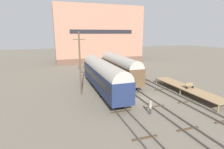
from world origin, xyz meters
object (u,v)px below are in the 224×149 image
(person_worker, at_px, (150,106))
(train_car_brown, at_px, (119,67))
(utility_pole, at_px, (80,63))
(train_car_navy, at_px, (103,74))
(bench, at_px, (190,85))

(person_worker, bearing_deg, train_car_brown, 82.98)
(train_car_brown, height_order, utility_pole, utility_pole)
(train_car_navy, relative_size, person_worker, 10.70)
(person_worker, xyz_separation_m, utility_pole, (-6.82, 9.65, 4.10))
(bench, relative_size, utility_pole, 0.14)
(bench, distance_m, person_worker, 10.46)
(train_car_brown, height_order, bench, train_car_brown)
(bench, bearing_deg, train_car_navy, 155.15)
(train_car_navy, bearing_deg, train_car_brown, 46.79)
(train_car_navy, height_order, person_worker, train_car_navy)
(train_car_navy, height_order, utility_pole, utility_pole)
(person_worker, relative_size, utility_pole, 0.17)
(bench, height_order, utility_pole, utility_pole)
(bench, xyz_separation_m, person_worker, (-9.57, -4.19, -0.51))
(person_worker, bearing_deg, bench, 23.65)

